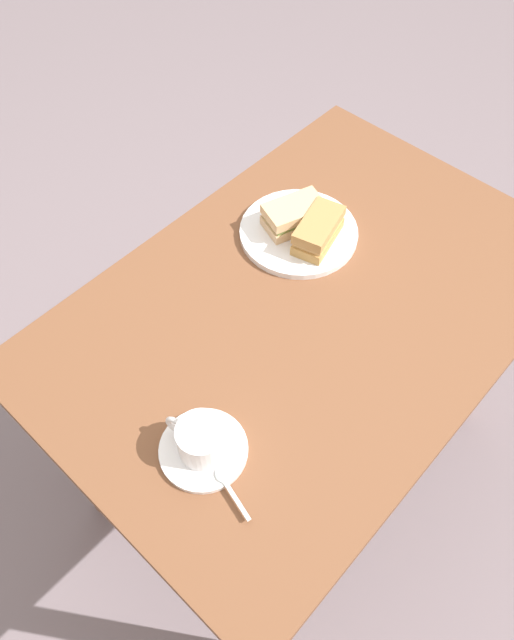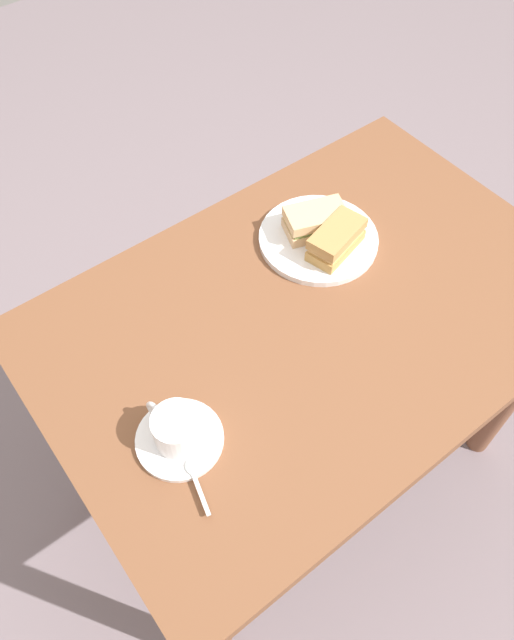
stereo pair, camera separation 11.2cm
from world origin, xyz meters
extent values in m
plane|color=slate|center=(0.00, 0.00, 0.00)|extent=(6.00, 6.00, 0.00)
cube|color=brown|center=(0.00, 0.00, 0.73)|extent=(1.08, 0.72, 0.04)
cylinder|color=brown|center=(-0.47, -0.29, 0.35)|extent=(0.06, 0.06, 0.71)
cylinder|color=brown|center=(0.47, -0.29, 0.35)|extent=(0.06, 0.06, 0.71)
cylinder|color=brown|center=(-0.47, 0.29, 0.35)|extent=(0.06, 0.06, 0.71)
cylinder|color=brown|center=(0.47, 0.29, 0.35)|extent=(0.06, 0.06, 0.71)
cylinder|color=white|center=(0.12, 0.13, 0.75)|extent=(0.25, 0.25, 0.01)
cube|color=#E1B382|center=(0.13, 0.15, 0.77)|extent=(0.14, 0.11, 0.02)
cube|color=olive|center=(0.13, 0.15, 0.79)|extent=(0.13, 0.10, 0.01)
cube|color=#DFB57F|center=(0.13, 0.15, 0.80)|extent=(0.14, 0.11, 0.02)
cube|color=#BA8A49|center=(0.13, 0.09, 0.77)|extent=(0.14, 0.10, 0.02)
cube|color=#E7BB7A|center=(0.13, 0.09, 0.79)|extent=(0.13, 0.09, 0.01)
cube|color=#B2844A|center=(0.13, 0.09, 0.80)|extent=(0.14, 0.10, 0.02)
cylinder|color=white|center=(-0.36, -0.07, 0.75)|extent=(0.15, 0.15, 0.01)
cylinder|color=white|center=(-0.36, -0.07, 0.79)|extent=(0.08, 0.08, 0.07)
cylinder|color=#AF7748|center=(-0.36, -0.07, 0.82)|extent=(0.07, 0.07, 0.01)
torus|color=white|center=(-0.37, -0.02, 0.79)|extent=(0.02, 0.05, 0.05)
cube|color=silver|center=(-0.38, -0.17, 0.76)|extent=(0.03, 0.08, 0.00)
ellipsoid|color=silver|center=(-0.37, -0.13, 0.76)|extent=(0.02, 0.03, 0.01)
camera|label=1|loc=(-0.60, -0.41, 1.69)|focal=33.89mm
camera|label=2|loc=(-0.51, -0.49, 1.69)|focal=33.89mm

